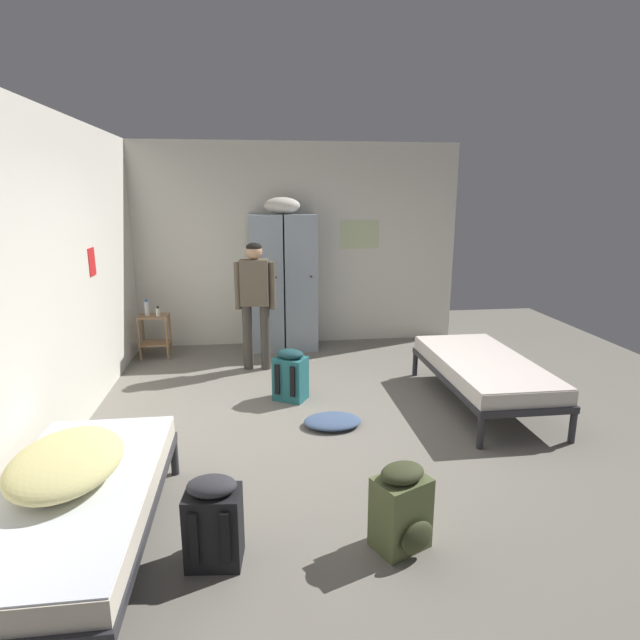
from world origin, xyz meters
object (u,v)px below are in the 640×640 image
object	(u,v)px
backpack_olive	(402,509)
shelf_unit	(155,332)
backpack_black	(214,522)
locker_bank	(283,280)
backpack_teal	(291,376)
bedding_heap	(66,462)
bed_left_front	(75,502)
lotion_bottle	(158,312)
person_traveler	(255,294)
clothes_pile_denim	(333,421)
water_bottle	(147,308)
bed_right	(483,369)

from	to	relation	value
backpack_olive	shelf_unit	bearing A→B (deg)	117.87
backpack_black	locker_bank	bearing A→B (deg)	81.19
backpack_teal	backpack_black	world-z (taller)	same
bedding_heap	backpack_black	distance (m)	0.94
backpack_olive	bedding_heap	bearing A→B (deg)	173.68
locker_bank	shelf_unit	bearing A→B (deg)	-172.93
locker_bank	backpack_teal	size ratio (longest dim) A/B	3.76
bed_left_front	lotion_bottle	xyz separation A→B (m)	(-0.18, 3.94, 0.25)
person_traveler	backpack_black	world-z (taller)	person_traveler
locker_bank	backpack_olive	world-z (taller)	locker_bank
person_traveler	clothes_pile_denim	distance (m)	2.06
lotion_bottle	backpack_olive	bearing A→B (deg)	-62.67
shelf_unit	backpack_olive	world-z (taller)	shelf_unit
locker_bank	backpack_black	size ratio (longest dim) A/B	3.76
bedding_heap	shelf_unit	bearing A→B (deg)	92.89
person_traveler	water_bottle	world-z (taller)	person_traveler
locker_bank	water_bottle	distance (m)	1.83
backpack_olive	backpack_black	size ratio (longest dim) A/B	1.00
bedding_heap	backpack_teal	distance (m)	2.70
backpack_black	clothes_pile_denim	distance (m)	1.99
backpack_olive	backpack_teal	distance (m)	2.50
lotion_bottle	backpack_black	world-z (taller)	lotion_bottle
person_traveler	backpack_black	size ratio (longest dim) A/B	2.83
shelf_unit	bedding_heap	world-z (taller)	bedding_heap
bed_right	bedding_heap	size ratio (longest dim) A/B	2.21
clothes_pile_denim	person_traveler	bearing A→B (deg)	111.59
bed_left_front	water_bottle	size ratio (longest dim) A/B	8.98
water_bottle	backpack_olive	world-z (taller)	water_bottle
bed_right	shelf_unit	bearing A→B (deg)	150.53
bedding_heap	clothes_pile_denim	bearing A→B (deg)	40.08
locker_bank	clothes_pile_denim	distance (m)	2.76
locker_bank	backpack_teal	world-z (taller)	locker_bank
bedding_heap	clothes_pile_denim	xyz separation A→B (m)	(1.82, 1.53, -0.55)
shelf_unit	bed_left_front	size ratio (longest dim) A/B	0.30
shelf_unit	lotion_bottle	xyz separation A→B (m)	(0.07, -0.04, 0.28)
bed_left_front	person_traveler	distance (m)	3.56
locker_bank	backpack_black	distance (m)	4.42
bed_left_front	bed_right	bearing A→B (deg)	29.93
person_traveler	backpack_teal	xyz separation A→B (m)	(0.35, -1.03, -0.68)
locker_bank	bed_left_front	distance (m)	4.48
bed_right	clothes_pile_denim	distance (m)	1.67
bedding_heap	backpack_teal	bearing A→B (deg)	56.47
backpack_teal	backpack_black	bearing A→B (deg)	-104.46
shelf_unit	backpack_olive	bearing A→B (deg)	-62.13
bed_right	lotion_bottle	distance (m)	4.08
bed_right	person_traveler	size ratio (longest dim) A/B	1.22
backpack_black	lotion_bottle	bearing A→B (deg)	103.56
locker_bank	bed_right	xyz separation A→B (m)	(1.90, -2.26, -0.59)
bedding_heap	person_traveler	xyz separation A→B (m)	(1.13, 3.26, 0.34)
shelf_unit	backpack_black	world-z (taller)	shelf_unit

